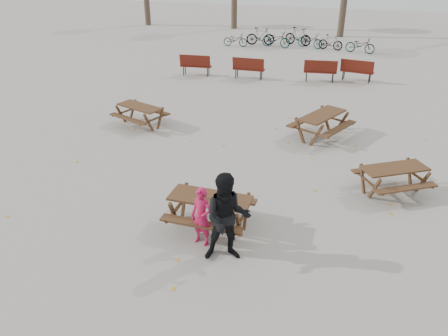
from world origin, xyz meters
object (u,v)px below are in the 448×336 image
(adult, at_px, (227,218))
(picnic_table_east, at_px, (392,180))
(main_picnic_table, at_px, (210,204))
(picnic_table_north, at_px, (140,116))
(picnic_table_far, at_px, (321,126))
(child, at_px, (202,217))
(food_tray, at_px, (226,200))
(soda_bottle, at_px, (203,196))

(adult, bearing_deg, picnic_table_east, 29.45)
(main_picnic_table, distance_m, picnic_table_north, 6.76)
(main_picnic_table, relative_size, picnic_table_far, 0.96)
(child, bearing_deg, picnic_table_north, 141.42)
(main_picnic_table, bearing_deg, picnic_table_east, 36.35)
(main_picnic_table, relative_size, picnic_table_north, 1.08)
(picnic_table_north, bearing_deg, picnic_table_far, 27.23)
(main_picnic_table, bearing_deg, picnic_table_north, 130.55)
(picnic_table_east, distance_m, picnic_table_north, 8.61)
(child, distance_m, picnic_table_east, 5.24)
(child, height_order, picnic_table_north, child)
(food_tray, bearing_deg, picnic_table_far, 77.17)
(food_tray, relative_size, picnic_table_north, 0.11)
(soda_bottle, xyz_separation_m, picnic_table_north, (-4.27, 5.24, -0.49))
(food_tray, xyz_separation_m, picnic_table_far, (1.38, 6.04, -0.39))
(adult, bearing_deg, food_tray, 88.33)
(food_tray, distance_m, picnic_table_east, 4.61)
(main_picnic_table, xyz_separation_m, picnic_table_north, (-4.40, 5.14, -0.23))
(soda_bottle, xyz_separation_m, picnic_table_far, (1.89, 6.08, -0.44))
(child, relative_size, picnic_table_north, 0.79)
(adult, relative_size, picnic_table_east, 1.15)
(soda_bottle, relative_size, adult, 0.09)
(picnic_table_east, height_order, picnic_table_far, picnic_table_far)
(picnic_table_east, xyz_separation_m, picnic_table_north, (-8.31, 2.26, 0.00))
(main_picnic_table, height_order, picnic_table_far, picnic_table_far)
(main_picnic_table, relative_size, soda_bottle, 10.59)
(main_picnic_table, bearing_deg, adult, -53.78)
(food_tray, xyz_separation_m, adult, (0.30, -0.88, 0.16))
(food_tray, height_order, picnic_table_north, food_tray)
(food_tray, relative_size, child, 0.14)
(soda_bottle, xyz_separation_m, picnic_table_east, (4.04, 2.98, -0.49))
(main_picnic_table, xyz_separation_m, picnic_table_far, (1.76, 5.98, -0.18))
(picnic_table_east, bearing_deg, child, -170.18)
(food_tray, relative_size, soda_bottle, 1.06)
(child, xyz_separation_m, picnic_table_north, (-4.42, 5.76, -0.30))
(adult, xyz_separation_m, picnic_table_far, (1.08, 6.91, -0.55))
(picnic_table_far, bearing_deg, soda_bottle, -172.21)
(picnic_table_north, bearing_deg, picnic_table_east, 4.19)
(main_picnic_table, xyz_separation_m, adult, (0.68, -0.93, 0.36))
(picnic_table_far, bearing_deg, child, -169.69)
(food_tray, distance_m, picnic_table_north, 7.07)
(child, bearing_deg, picnic_table_far, 89.17)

